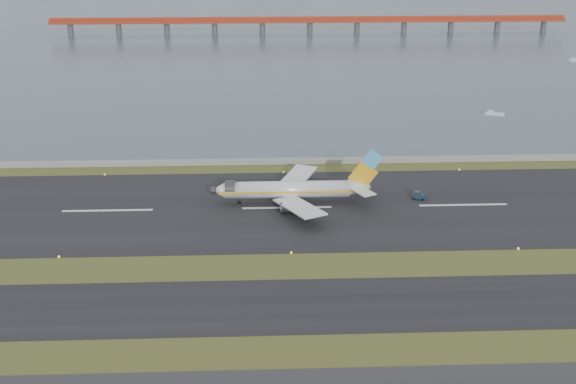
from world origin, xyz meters
The scene contains 9 objects.
ground centered at (0.00, 0.00, 0.00)m, with size 1000.00×1000.00×0.00m, color #384C1B.
taxiway_strip centered at (0.00, -12.00, 0.05)m, with size 1000.00×18.00×0.10m, color black.
runway_strip centered at (0.00, 30.00, 0.05)m, with size 1000.00×45.00×0.10m, color black.
seawall centered at (0.00, 60.00, 0.50)m, with size 1000.00×2.50×1.00m, color gray.
red_pier centered at (20.00, 250.00, 7.28)m, with size 260.00×5.00×10.20m.
airliner centered at (1.79, 32.55, 3.46)m, with size 38.52×32.89×12.80m.
pushback_tug centered at (30.58, 33.98, 0.91)m, with size 3.33×2.57×1.88m.
workboat_near centered at (69.40, 102.74, 0.47)m, with size 6.35×3.71×1.47m.
workboat_far centered at (129.19, 183.10, 0.54)m, with size 7.32×3.95×1.70m.
Camera 1 is at (-5.62, -118.50, 64.29)m, focal length 45.00 mm.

